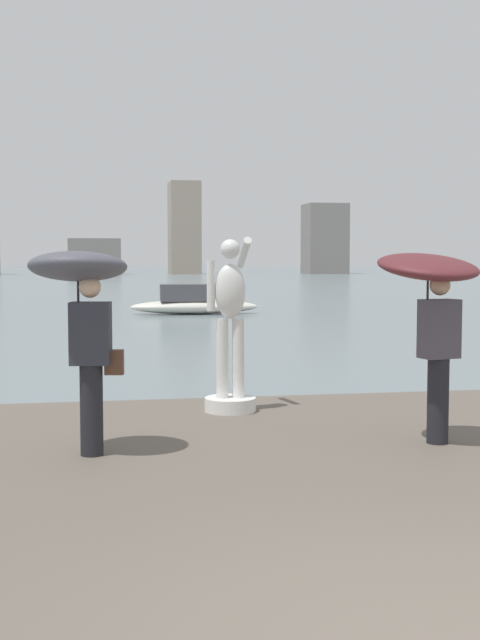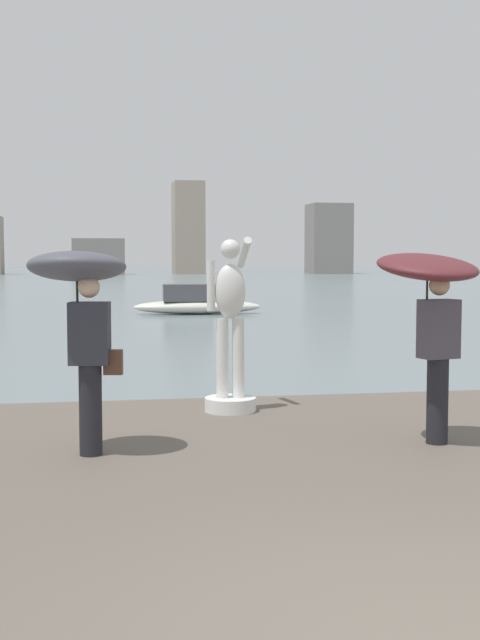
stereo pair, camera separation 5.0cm
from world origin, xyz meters
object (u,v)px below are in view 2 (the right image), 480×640
Objects in this scene: statue_white_figure at (230,340)px; onlooker_left at (81,295)px; boat_leftward at (195,303)px; onlooker_right at (431,294)px.

onlooker_left is (-1.77, -2.03, 0.65)m from statue_white_figure.
statue_white_figure reaches higher than onlooker_left.
onlooker_right is at bearing -91.61° from boat_leftward.
onlooker_right is (1.71, -2.16, 0.64)m from statue_white_figure.
boat_leftward is at bearing 80.83° from onlooker_left.
onlooker_right is (3.48, -0.13, -0.01)m from onlooker_left.
onlooker_left is 0.38× the size of boat_leftward.
statue_white_figure reaches higher than onlooker_right.
onlooker_right is at bearing -51.57° from statue_white_figure.
statue_white_figure is 0.40× the size of boat_leftward.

